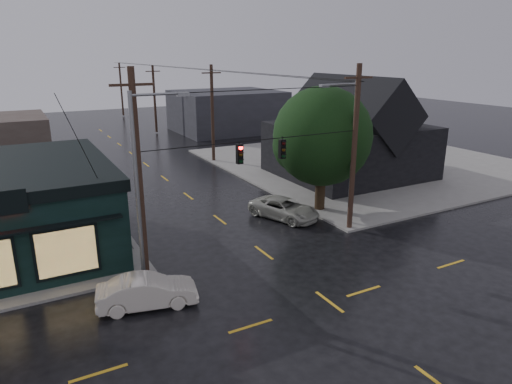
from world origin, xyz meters
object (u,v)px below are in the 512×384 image
corner_tree (322,137)px  utility_pole_ne (349,229)px  sedan_cream (147,292)px  utility_pole_nw (147,275)px  suv_silver (284,208)px

corner_tree → utility_pole_ne: corner_tree is taller
corner_tree → sedan_cream: 16.45m
corner_tree → sedan_cream: bearing=-154.4°
corner_tree → utility_pole_nw: size_ratio=0.84×
sedan_cream → utility_pole_nw: bearing=-1.6°
sedan_cream → suv_silver: 13.03m
utility_pole_nw → suv_silver: utility_pole_nw is taller
utility_pole_nw → sedan_cream: utility_pole_nw is taller
corner_tree → sedan_cream: (-14.24, -6.83, -4.58)m
corner_tree → utility_pole_ne: 6.57m
sedan_cream → suv_silver: bearing=-46.7°
sedan_cream → suv_silver: (11.20, 6.67, -0.02)m
corner_tree → suv_silver: corner_tree is taller
utility_pole_ne → suv_silver: bearing=124.5°
suv_silver → corner_tree: bearing=-18.3°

